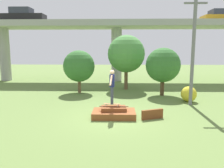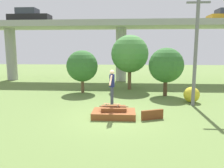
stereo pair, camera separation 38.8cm
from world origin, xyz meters
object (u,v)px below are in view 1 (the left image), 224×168
at_px(bush_yellow_flowering, 189,94).
at_px(utility_pole, 193,48).
at_px(tree_mid_back, 163,65).
at_px(tree_behind_right, 126,54).
at_px(car_on_overpass_left, 221,17).
at_px(car_on_overpass_mid, 23,16).
at_px(skater, 112,84).
at_px(tree_behind_left, 79,66).
at_px(skateboard, 112,104).

bearing_deg(bush_yellow_flowering, utility_pole, -100.48).
bearing_deg(tree_mid_back, tree_behind_right, 136.20).
bearing_deg(tree_behind_right, car_on_overpass_left, 29.69).
bearing_deg(bush_yellow_flowering, car_on_overpass_mid, 147.15).
bearing_deg(utility_pole, tree_mid_back, 112.37).
bearing_deg(tree_mid_back, utility_pole, -67.63).
bearing_deg(skater, tree_behind_left, 113.87).
distance_m(skateboard, tree_behind_left, 6.83).
relative_size(car_on_overpass_left, tree_mid_back, 1.11).
bearing_deg(tree_behind_right, tree_behind_left, -155.70).
distance_m(car_on_overpass_left, tree_mid_back, 11.95).
bearing_deg(car_on_overpass_left, car_on_overpass_mid, -177.57).
height_order(skateboard, skater, skater).
bearing_deg(utility_pole, tree_behind_left, 153.95).
xyz_separation_m(car_on_overpass_left, car_on_overpass_mid, (-20.53, -0.87, 0.06)).
relative_size(skateboard, tree_behind_right, 0.19).
distance_m(utility_pole, tree_behind_right, 6.44).
xyz_separation_m(utility_pole, tree_behind_right, (-3.71, 5.25, -0.44)).
bearing_deg(car_on_overpass_mid, tree_behind_right, -24.77).
bearing_deg(utility_pole, skateboard, -151.65).
bearing_deg(skater, tree_mid_back, 56.59).
distance_m(car_on_overpass_mid, tree_behind_left, 10.55).
xyz_separation_m(skateboard, tree_behind_left, (-2.70, 6.11, 1.43)).
xyz_separation_m(car_on_overpass_mid, tree_behind_left, (6.85, -6.50, -4.71)).
bearing_deg(skater, bush_yellow_flowering, 34.73).
bearing_deg(utility_pole, tree_behind_right, 125.22).
bearing_deg(bush_yellow_flowering, car_on_overpass_left, 58.70).
distance_m(skater, car_on_overpass_left, 18.11).
xyz_separation_m(tree_behind_left, tree_mid_back, (6.21, -0.80, 0.14)).
height_order(skateboard, tree_behind_left, tree_behind_left).
relative_size(utility_pole, tree_mid_back, 1.90).
distance_m(skateboard, tree_behind_right, 8.16).
height_order(skateboard, tree_mid_back, tree_mid_back).
relative_size(skater, car_on_overpass_mid, 0.39).
height_order(skater, car_on_overpass_left, car_on_overpass_left).
bearing_deg(utility_pole, car_on_overpass_left, 60.04).
bearing_deg(tree_behind_left, utility_pole, -26.05).
bearing_deg(bush_yellow_flowering, tree_mid_back, 123.38).
relative_size(car_on_overpass_left, utility_pole, 0.59).
bearing_deg(car_on_overpass_mid, utility_pole, -35.39).
distance_m(skateboard, tree_mid_back, 6.56).
height_order(tree_behind_left, tree_mid_back, tree_mid_back).
distance_m(skater, tree_behind_left, 6.70).
xyz_separation_m(skater, tree_mid_back, (3.50, 5.31, 0.58)).
distance_m(skateboard, utility_pole, 5.97).
xyz_separation_m(utility_pole, bush_yellow_flowering, (0.15, 0.82, -2.91)).
height_order(skateboard, tree_behind_right, tree_behind_right).
bearing_deg(skateboard, tree_behind_right, 83.01).
bearing_deg(car_on_overpass_left, skater, -129.16).
xyz_separation_m(skateboard, tree_mid_back, (3.50, 5.31, 1.57)).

